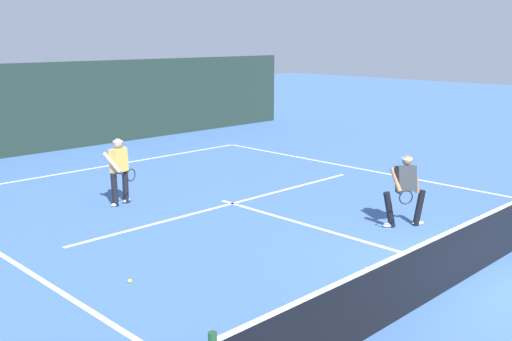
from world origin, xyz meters
TOP-DOWN VIEW (x-y plane):
  - ground_plane at (0.00, 0.00)m, footprint 80.00×80.00m
  - court_line_baseline_far at (0.00, 11.89)m, footprint 10.64×0.10m
  - court_line_service at (0.00, 6.05)m, footprint 8.67×0.10m
  - court_line_centre at (0.00, 3.20)m, footprint 0.10×6.40m
  - tennis_net at (0.00, 0.00)m, footprint 11.66×0.09m
  - player_near at (1.38, 2.23)m, footprint 1.10×0.79m
  - player_far at (-1.93, 7.86)m, footprint 0.66×0.90m
  - tennis_ball at (-1.19, 1.35)m, footprint 0.07×0.07m
  - tennis_ball_extra at (-4.35, 3.75)m, footprint 0.07×0.07m
  - back_fence_windscreen at (0.00, 15.37)m, footprint 22.30×0.12m

SIDE VIEW (x-z plane):
  - ground_plane at x=0.00m, z-range 0.00..0.00m
  - court_line_baseline_far at x=0.00m, z-range 0.00..0.01m
  - court_line_service at x=0.00m, z-range 0.00..0.01m
  - court_line_centre at x=0.00m, z-range 0.00..0.01m
  - tennis_ball at x=-1.19m, z-range 0.00..0.07m
  - tennis_ball_extra at x=-4.35m, z-range 0.00..0.07m
  - tennis_net at x=0.00m, z-range -0.02..1.05m
  - player_near at x=1.38m, z-range 0.07..1.59m
  - player_far at x=-1.93m, z-range 0.08..1.66m
  - back_fence_windscreen at x=0.00m, z-range 0.00..3.05m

